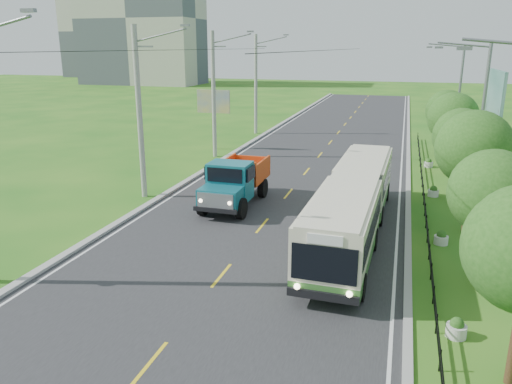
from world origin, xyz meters
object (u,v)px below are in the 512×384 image
at_px(billboard_left, 214,105).
at_px(bus, 354,201).
at_px(tree_fourth, 461,139).
at_px(tree_third, 475,152).
at_px(pole_mid, 214,94).
at_px(tree_second, 493,197).
at_px(streetlight_mid, 479,117).
at_px(planter_far, 429,163).
at_px(planter_front, 456,329).
at_px(pole_far, 256,84).
at_px(tree_fifth, 453,120).
at_px(planter_near, 441,238).
at_px(billboard_right, 495,100).
at_px(dump_truck, 235,179).
at_px(streetlight_far, 457,95).
at_px(tree_back, 447,113).
at_px(pole_near, 140,113).
at_px(planter_mid, 433,192).

relative_size(billboard_left, bus, 0.34).
distance_m(tree_fourth, billboard_left, 21.72).
bearing_deg(tree_third, bus, -156.80).
relative_size(pole_mid, tree_fourth, 1.85).
distance_m(tree_second, tree_fourth, 12.00).
distance_m(streetlight_mid, planter_far, 9.46).
height_order(streetlight_mid, planter_front, streetlight_mid).
xyz_separation_m(pole_far, tree_fifth, (18.12, -12.86, -1.24)).
height_order(pole_far, tree_fourth, pole_far).
bearing_deg(bus, streetlight_mid, 54.78).
bearing_deg(planter_near, tree_third, 59.59).
xyz_separation_m(tree_third, tree_fifth, (-0.00, 12.00, -0.13)).
bearing_deg(billboard_right, planter_far, 151.61).
relative_size(pole_mid, dump_truck, 1.55).
relative_size(tree_fourth, planter_far, 8.06).
bearing_deg(bus, pole_far, 116.89).
relative_size(pole_far, planter_front, 14.93).
height_order(streetlight_mid, planter_far, streetlight_mid).
distance_m(streetlight_mid, billboard_right, 6.24).
xyz_separation_m(tree_fifth, planter_far, (-1.26, 1.86, -3.57)).
relative_size(tree_fifth, planter_front, 8.66).
height_order(streetlight_far, planter_near, streetlight_far).
relative_size(tree_back, streetlight_far, 0.61).
distance_m(pole_near, planter_mid, 18.23).
height_order(tree_back, planter_far, tree_back).
bearing_deg(tree_fifth, pole_mid, 177.29).
relative_size(tree_second, tree_back, 0.96).
bearing_deg(tree_second, tree_back, 90.00).
xyz_separation_m(streetlight_mid, planter_mid, (-2.04, -0.00, -4.62)).
distance_m(streetlight_mid, planter_front, 16.78).
distance_m(tree_third, planter_mid, 7.04).
relative_size(planter_near, planter_far, 1.00).
distance_m(tree_third, planter_far, 14.40).
bearing_deg(streetlight_far, planter_far, -108.80).
distance_m(tree_second, bus, 6.71).
relative_size(pole_near, planter_near, 14.93).
xyz_separation_m(planter_front, billboard_left, (-18.10, 26.00, 3.58)).
relative_size(pole_far, bus, 0.65).
height_order(billboard_right, bus, billboard_right).
bearing_deg(streetlight_mid, billboard_right, 74.56).
xyz_separation_m(tree_fourth, billboard_right, (2.44, 5.86, 1.76)).
height_order(tree_second, streetlight_far, streetlight_far).
height_order(tree_fifth, planter_front, tree_fifth).
relative_size(tree_back, dump_truck, 0.85).
height_order(tree_third, billboard_left, tree_third).
xyz_separation_m(pole_mid, tree_fourth, (18.12, -6.86, -1.51)).
bearing_deg(planter_far, planter_near, -90.00).
height_order(planter_front, billboard_left, billboard_left).
bearing_deg(tree_fourth, tree_fifth, 90.00).
relative_size(tree_fourth, tree_back, 0.98).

